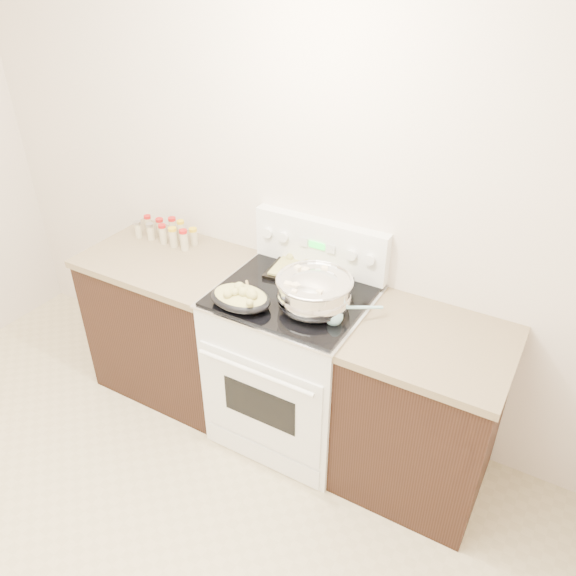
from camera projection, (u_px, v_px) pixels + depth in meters
The scene contains 9 objects.
counter_left at pixel (176, 321), 3.45m from camera, with size 0.93×0.67×0.92m.
counter_right at pixel (421, 413), 2.79m from camera, with size 0.73×0.67×0.92m.
kitchen_range at pixel (293, 362), 3.08m from camera, with size 0.78×0.73×1.22m.
mixing_bowl at pixel (314, 293), 2.67m from camera, with size 0.45×0.45×0.22m.
roasting_pan at pixel (241, 297), 2.71m from camera, with size 0.32×0.22×0.12m.
baking_sheet at pixel (313, 270), 2.99m from camera, with size 0.48×0.37×0.06m.
wooden_spoon at pixel (237, 298), 2.77m from camera, with size 0.20×0.23×0.04m.
blue_ladle at pixel (336, 316), 2.60m from camera, with size 0.22×0.24×0.11m.
spice_jars at pixel (168, 232), 3.33m from camera, with size 0.39×0.15×0.13m.
Camera 1 is at (1.51, -0.65, 2.48)m, focal length 35.00 mm.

